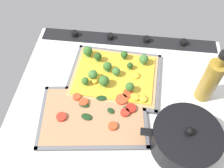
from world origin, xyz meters
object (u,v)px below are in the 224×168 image
Objects in this scene: broccoli_pizza at (114,74)px; oil_bottle at (210,80)px; veggie_pizza_back at (95,114)px; baking_tray_back at (93,116)px; baking_tray_front at (115,77)px; cooking_pot at (185,139)px.

oil_bottle is (-32.92, 4.73, 7.32)cm from broccoli_pizza.
broccoli_pizza reaches higher than veggie_pizza_back.
broccoli_pizza is at bearing -105.58° from baking_tray_back.
baking_tray_front is 1.59× the size of oil_bottle.
baking_tray_front is 17.89cm from veggie_pizza_back.
baking_tray_front is at bearing -7.97° from oil_bottle.
baking_tray_back is (5.00, 17.93, -1.66)cm from broccoli_pizza.
oil_bottle is at bearing -160.80° from baking_tray_back.
baking_tray_back is 1.07× the size of veggie_pizza_back.
baking_tray_back is 1.74× the size of oil_bottle.
oil_bottle is at bearing 171.83° from broccoli_pizza.
oil_bottle is at bearing -113.02° from cooking_pot.
oil_bottle is at bearing 172.03° from baking_tray_front.
baking_tray_front is 0.98× the size of veggie_pizza_back.
broccoli_pizza is (0.44, -0.18, 1.67)cm from baking_tray_front.
oil_bottle is at bearing -161.24° from veggie_pizza_back.
oil_bottle reaches higher than baking_tray_back.
broccoli_pizza reaches higher than baking_tray_back.
veggie_pizza_back is (4.82, 17.21, 0.72)cm from baking_tray_front.
cooking_pot is (-29.34, 6.97, 4.51)cm from baking_tray_back.
oil_bottle reaches higher than cooking_pot.
baking_tray_back is at bearing 74.42° from broccoli_pizza.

